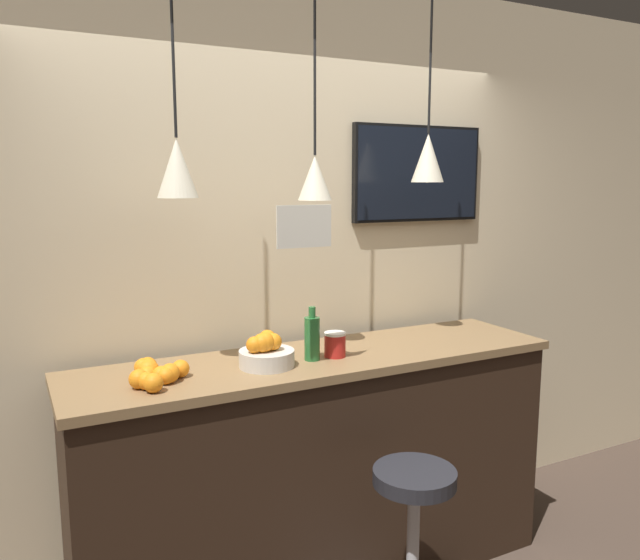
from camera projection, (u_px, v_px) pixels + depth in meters
back_wall at (284, 271)px, 3.14m from camera, size 8.00×0.06×2.90m
service_counter at (320, 469)px, 2.93m from camera, size 2.27×0.58×1.11m
bar_stool at (413, 533)px, 2.49m from camera, size 0.39×0.39×0.77m
fruit_bowl at (266, 352)px, 2.67m from camera, size 0.24×0.24×0.16m
orange_pile at (155, 374)px, 2.46m from camera, size 0.25×0.30×0.09m
juice_bottle at (312, 338)px, 2.76m from camera, size 0.07×0.07×0.24m
spread_jar at (335, 344)px, 2.82m from camera, size 0.10×0.10×0.11m
pendant_lamp_left at (177, 166)px, 2.48m from camera, size 0.16×0.16×0.97m
pendant_lamp_middle at (315, 176)px, 2.76m from camera, size 0.15×0.15×0.99m
pendant_lamp_right at (428, 157)px, 3.02m from camera, size 0.16×0.16×0.91m
mounted_tv at (418, 174)px, 3.37m from camera, size 0.80×0.04×0.51m
hanging_menu_board at (304, 226)px, 2.49m from camera, size 0.24×0.01×0.17m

